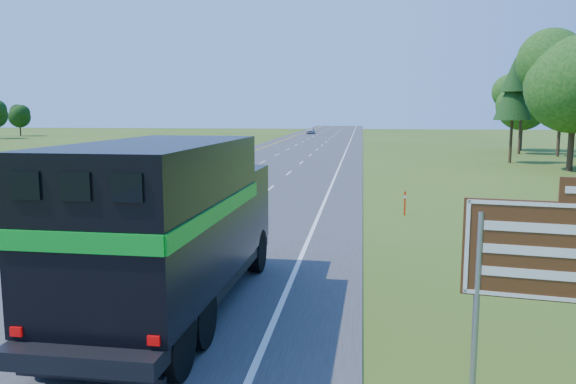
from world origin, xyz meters
name	(u,v)px	position (x,y,z in m)	size (l,w,h in m)	color
road	(286,160)	(0.00, 50.00, 0.02)	(15.00, 260.00, 0.04)	#38383A
lane_markings	(286,160)	(0.00, 50.00, 0.04)	(11.15, 260.00, 0.01)	yellow
horse_truck	(171,222)	(3.06, 7.53, 2.22)	(3.11, 9.28, 4.08)	black
white_suv	(210,165)	(-3.15, 33.26, 1.02)	(3.27, 7.09, 1.97)	silver
far_car	(311,131)	(-3.46, 113.95, 0.73)	(1.63, 4.05, 1.38)	#AFAEB5
exit_sign	(538,260)	(10.20, 4.26, 2.46)	(2.21, 0.42, 3.78)	gray
delineator	(405,202)	(9.42, 21.29, 0.60)	(0.09, 0.05, 1.12)	#FD320D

